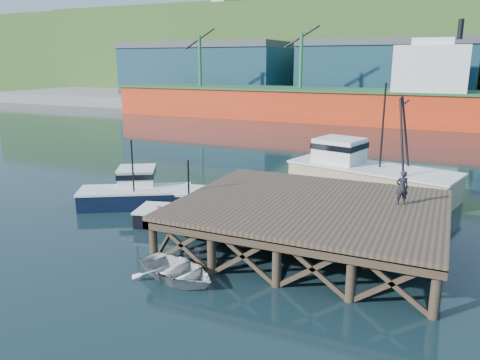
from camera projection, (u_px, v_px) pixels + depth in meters
The scene contains 12 objects.
ground at pixel (209, 228), 24.64m from camera, with size 300.00×300.00×0.00m, color black.
wharf at pixel (310, 207), 21.80m from camera, with size 12.00×10.00×2.62m.
far_quay at pixel (387, 103), 86.20m from camera, with size 160.00×40.00×2.00m, color gray.
warehouse_left at pixel (206, 71), 94.40m from camera, with size 32.00×16.00×9.00m, color #173E4B.
warehouse_mid at pixel (386, 73), 80.43m from camera, with size 28.00×16.00×9.00m, color #173E4B.
cargo_ship at pixel (310, 97), 69.58m from camera, with size 55.50×10.00×13.75m.
hillside at pixel (407, 50), 110.22m from camera, with size 220.00×50.00×22.00m, color #2D511E.
boat_navy at pixel (136, 191), 28.51m from camera, with size 6.97×5.46×4.17m.
boat_black at pixel (194, 212), 25.11m from camera, with size 6.35×5.26×3.70m.
trawler at pixel (368, 172), 30.77m from camera, with size 11.43×6.51×7.23m.
dinghy at pixel (177, 271), 18.75m from camera, with size 2.69×3.76×0.78m, color silver.
dockworker at pixel (402, 188), 21.39m from camera, with size 0.58×0.38×1.60m, color black.
Camera 1 is at (11.08, -20.50, 8.55)m, focal length 35.00 mm.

